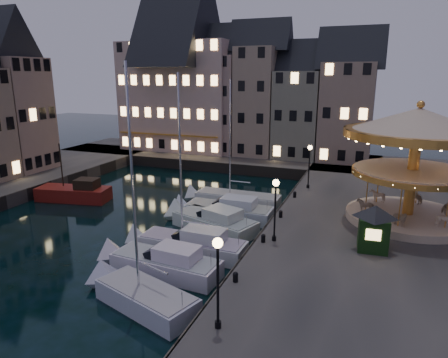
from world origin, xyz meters
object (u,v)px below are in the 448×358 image
at_px(bollard_a, 235,276).
at_px(red_fishing_boat, 75,194).
at_px(streetlamp_b, 275,201).
at_px(motorboat_a, 139,295).
at_px(motorboat_d, 211,221).
at_px(motorboat_e, 224,211).
at_px(motorboat_f, 232,199).
at_px(streetlamp_a, 218,270).
at_px(streetlamp_c, 309,160).
at_px(bollard_d, 295,194).
at_px(motorboat_b, 160,263).
at_px(carousel, 416,144).
at_px(bollard_b, 263,238).
at_px(ticket_kiosk, 375,220).
at_px(bollard_c, 281,214).
at_px(motorboat_c, 187,244).

relative_size(bollard_a, red_fishing_boat, 0.08).
xyz_separation_m(streetlamp_b, motorboat_a, (-5.33, -7.91, -3.48)).
relative_size(motorboat_d, motorboat_e, 0.94).
xyz_separation_m(motorboat_e, motorboat_f, (-0.62, 3.65, -0.11)).
xyz_separation_m(bollard_a, motorboat_d, (-5.35, 9.40, -0.96)).
distance_m(streetlamp_a, motorboat_d, 15.04).
relative_size(streetlamp_a, bollard_a, 7.32).
relative_size(streetlamp_c, bollard_d, 7.32).
bearing_deg(motorboat_b, carousel, 38.63).
height_order(bollard_b, motorboat_e, motorboat_e).
distance_m(motorboat_e, ticket_kiosk, 13.30).
bearing_deg(motorboat_b, motorboat_e, 88.84).
bearing_deg(motorboat_e, streetlamp_c, 51.40).
height_order(bollard_b, motorboat_d, motorboat_d).
bearing_deg(bollard_c, motorboat_f, 137.87).
height_order(streetlamp_c, bollard_d, streetlamp_c).
bearing_deg(bollard_b, motorboat_c, -171.41).
height_order(streetlamp_a, motorboat_d, streetlamp_a).
xyz_separation_m(bollard_c, motorboat_d, (-5.35, -1.10, -0.96)).
height_order(streetlamp_c, bollard_b, streetlamp_c).
distance_m(streetlamp_b, bollard_c, 5.14).
relative_size(bollard_d, motorboat_f, 0.05).
height_order(streetlamp_a, streetlamp_c, same).
height_order(bollard_a, motorboat_c, motorboat_c).
xyz_separation_m(motorboat_c, red_fishing_boat, (-15.41, 6.85, 0.01)).
bearing_deg(bollard_a, bollard_d, 90.00).
distance_m(streetlamp_b, bollard_d, 10.30).
height_order(streetlamp_c, carousel, carousel).
bearing_deg(bollard_a, red_fishing_boat, 150.64).
relative_size(motorboat_b, motorboat_c, 0.71).
bearing_deg(streetlamp_a, ticket_kiosk, 60.82).
relative_size(motorboat_d, motorboat_f, 0.67).
relative_size(bollard_b, bollard_c, 1.00).
xyz_separation_m(streetlamp_a, motorboat_f, (-6.48, 19.81, -3.49)).
xyz_separation_m(bollard_b, carousel, (9.01, 7.70, 5.53)).
height_order(bollard_d, motorboat_c, motorboat_c).
height_order(bollard_c, red_fishing_boat, red_fishing_boat).
bearing_deg(streetlamp_a, bollard_b, 93.61).
bearing_deg(motorboat_b, streetlamp_c, 71.24).
bearing_deg(motorboat_e, streetlamp_a, -70.08).
bearing_deg(streetlamp_a, red_fishing_boat, 143.66).
height_order(streetlamp_b, bollard_c, streetlamp_b).
bearing_deg(ticket_kiosk, carousel, 69.63).
xyz_separation_m(streetlamp_a, motorboat_e, (-5.86, 16.16, -3.37)).
height_order(bollard_b, ticket_kiosk, ticket_kiosk).
xyz_separation_m(streetlamp_a, motorboat_b, (-6.07, 5.62, -3.38)).
relative_size(streetlamp_a, motorboat_a, 0.36).
xyz_separation_m(bollard_b, red_fishing_boat, (-20.57, 6.07, -0.91)).
xyz_separation_m(streetlamp_a, red_fishing_boat, (-21.17, 15.57, -3.33)).
bearing_deg(motorboat_e, bollard_a, -66.62).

